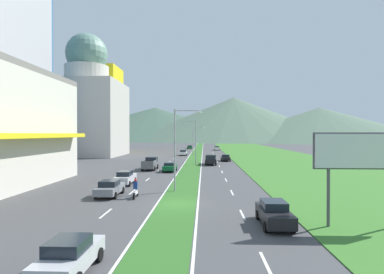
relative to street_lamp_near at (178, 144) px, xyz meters
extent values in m
plane|color=#424244|center=(0.43, -5.87, -4.95)|extent=(600.00, 600.00, 0.00)
cube|color=#2D6023|center=(0.43, 54.13, -4.92)|extent=(3.20, 240.00, 0.06)
cube|color=#387028|center=(21.03, 54.13, -4.92)|extent=(24.00, 240.00, 0.06)
cube|color=silver|center=(-4.67, -17.38, -4.94)|extent=(0.16, 2.80, 0.01)
cube|color=silver|center=(-4.67, -8.89, -4.94)|extent=(0.16, 2.80, 0.01)
cube|color=silver|center=(-4.67, -0.40, -4.94)|extent=(0.16, 2.80, 0.01)
cube|color=silver|center=(-4.67, 8.08, -4.94)|extent=(0.16, 2.80, 0.01)
cube|color=silver|center=(-4.67, 16.57, -4.94)|extent=(0.16, 2.80, 0.01)
cube|color=silver|center=(-4.67, 25.06, -4.94)|extent=(0.16, 2.80, 0.01)
cube|color=silver|center=(-4.67, 33.55, -4.94)|extent=(0.16, 2.80, 0.01)
cube|color=silver|center=(-4.67, 42.04, -4.94)|extent=(0.16, 2.80, 0.01)
cube|color=silver|center=(-4.67, 50.53, -4.94)|extent=(0.16, 2.80, 0.01)
cube|color=silver|center=(-4.67, 59.02, -4.94)|extent=(0.16, 2.80, 0.01)
cube|color=silver|center=(-4.67, 67.51, -4.94)|extent=(0.16, 2.80, 0.01)
cube|color=silver|center=(5.53, -17.38, -4.94)|extent=(0.16, 2.80, 0.01)
cube|color=silver|center=(5.53, -8.89, -4.94)|extent=(0.16, 2.80, 0.01)
cube|color=silver|center=(5.53, -0.40, -4.94)|extent=(0.16, 2.80, 0.01)
cube|color=silver|center=(5.53, 8.08, -4.94)|extent=(0.16, 2.80, 0.01)
cube|color=silver|center=(5.53, 16.57, -4.94)|extent=(0.16, 2.80, 0.01)
cube|color=silver|center=(5.53, 25.06, -4.94)|extent=(0.16, 2.80, 0.01)
cube|color=silver|center=(5.53, 33.55, -4.94)|extent=(0.16, 2.80, 0.01)
cube|color=silver|center=(5.53, 42.04, -4.94)|extent=(0.16, 2.80, 0.01)
cube|color=silver|center=(5.53, 50.53, -4.94)|extent=(0.16, 2.80, 0.01)
cube|color=silver|center=(5.53, 59.02, -4.94)|extent=(0.16, 2.80, 0.01)
cube|color=silver|center=(5.53, 67.51, -4.94)|extent=(0.16, 2.80, 0.01)
cube|color=silver|center=(-1.32, 54.13, -4.94)|extent=(0.16, 240.00, 0.01)
cube|color=silver|center=(2.18, 54.13, -4.94)|extent=(0.16, 240.00, 0.01)
cube|color=yellow|center=(-15.35, -1.63, 0.77)|extent=(2.82, 24.33, 0.64)
cube|color=#B2B2B7|center=(-31.07, 26.08, 23.59)|extent=(0.10, 17.66, 52.52)
cube|color=#B7B2A8|center=(-29.41, 50.94, 5.08)|extent=(18.82, 18.82, 20.05)
cylinder|color=beige|center=(-29.41, 50.94, 17.33)|extent=(11.66, 11.66, 4.44)
sphere|color=slate|center=(-29.41, 50.94, 22.88)|extent=(11.11, 11.11, 11.11)
cube|color=yellow|center=(-31.85, 68.99, 9.10)|extent=(12.24, 12.24, 28.09)
cone|color=#3D5647|center=(-49.57, 291.49, 12.07)|extent=(228.32, 228.32, 34.04)
cone|color=#516B56|center=(30.27, 252.61, 14.93)|extent=(198.35, 198.35, 39.75)
cone|color=#516B56|center=(95.92, 218.51, 8.67)|extent=(170.47, 170.47, 27.24)
cylinder|color=#99999E|center=(-0.34, -0.03, -0.69)|extent=(0.18, 0.18, 8.53)
cylinder|color=#99999E|center=(0.94, 0.08, 3.43)|extent=(2.57, 0.31, 0.10)
ellipsoid|color=silver|center=(2.22, 0.19, 3.23)|extent=(0.56, 0.28, 0.20)
cylinder|color=#99999E|center=(1.08, 26.92, -0.66)|extent=(0.18, 0.18, 8.57)
cylinder|color=#99999E|center=(-0.20, 26.84, 3.47)|extent=(2.58, 0.25, 0.10)
ellipsoid|color=silver|center=(-1.49, 26.76, 3.27)|extent=(0.56, 0.28, 0.20)
cylinder|color=#99999E|center=(-0.51, 53.86, -0.93)|extent=(0.18, 0.18, 8.04)
cylinder|color=#99999E|center=(1.05, 53.84, 2.94)|extent=(3.13, 0.14, 0.10)
ellipsoid|color=silver|center=(2.62, 53.82, 2.74)|extent=(0.56, 0.28, 0.20)
cylinder|color=#4C4C51|center=(10.62, -11.68, -3.05)|extent=(0.20, 0.20, 3.81)
cube|color=silver|center=(12.67, -11.78, -0.07)|extent=(5.85, 0.16, 2.15)
cube|color=#4C4C51|center=(12.67, -11.66, -0.07)|extent=(6.05, 0.08, 2.35)
cube|color=black|center=(7.41, 35.56, -4.31)|extent=(1.84, 4.27, 0.63)
cube|color=black|center=(7.41, 35.73, -3.76)|extent=(1.58, 1.88, 0.47)
cylinder|color=black|center=(8.29, 34.24, -4.63)|extent=(0.22, 0.64, 0.64)
cylinder|color=black|center=(6.52, 34.24, -4.63)|extent=(0.22, 0.64, 0.64)
cylinder|color=black|center=(8.29, 36.89, -4.63)|extent=(0.22, 0.64, 0.64)
cylinder|color=black|center=(6.52, 36.89, -4.63)|extent=(0.22, 0.64, 0.64)
cube|color=#B2B2B7|center=(-6.58, 4.07, -4.26)|extent=(1.70, 4.52, 0.74)
cube|color=black|center=(-6.58, 3.89, -3.62)|extent=(1.46, 1.99, 0.54)
cylinder|color=black|center=(-7.39, 5.47, -4.63)|extent=(0.22, 0.64, 0.64)
cylinder|color=black|center=(-5.76, 5.47, -4.63)|extent=(0.22, 0.64, 0.64)
cylinder|color=black|center=(-7.39, 2.67, -4.63)|extent=(0.22, 0.64, 0.64)
cylinder|color=black|center=(-5.76, 2.67, -4.63)|extent=(0.22, 0.64, 0.64)
cube|color=#B2B2B7|center=(-3.04, -18.66, -4.29)|extent=(1.74, 4.02, 0.68)
cube|color=black|center=(-3.04, -18.82, -3.68)|extent=(1.50, 1.77, 0.53)
cylinder|color=black|center=(-3.88, -17.41, -4.63)|extent=(0.22, 0.64, 0.64)
cylinder|color=black|center=(-2.21, -17.41, -4.63)|extent=(0.22, 0.64, 0.64)
cube|color=black|center=(7.26, -11.49, -4.25)|extent=(1.73, 4.39, 0.76)
cube|color=black|center=(7.26, -11.32, -3.62)|extent=(1.49, 1.93, 0.51)
cylinder|color=black|center=(8.09, -12.85, -4.63)|extent=(0.22, 0.64, 0.64)
cylinder|color=black|center=(6.43, -12.85, -4.63)|extent=(0.22, 0.64, 0.64)
cylinder|color=black|center=(8.09, -10.13, -4.63)|extent=(0.22, 0.64, 0.64)
cylinder|color=black|center=(6.43, -10.13, -4.63)|extent=(0.22, 0.64, 0.64)
cube|color=#0C5128|center=(-2.74, 16.74, -4.29)|extent=(1.89, 4.30, 0.69)
cube|color=black|center=(-2.74, 16.57, -3.73)|extent=(1.62, 1.89, 0.42)
cylinder|color=black|center=(-3.65, 18.07, -4.63)|extent=(0.22, 0.64, 0.64)
cylinder|color=black|center=(-1.84, 18.07, -4.63)|extent=(0.22, 0.64, 0.64)
cylinder|color=black|center=(-3.65, 15.41, -4.63)|extent=(0.22, 0.64, 0.64)
cylinder|color=black|center=(-1.84, 15.41, -4.63)|extent=(0.22, 0.64, 0.64)
cube|color=silver|center=(-3.05, 52.50, -4.28)|extent=(1.89, 4.33, 0.71)
cube|color=black|center=(-3.05, 52.33, -3.67)|extent=(1.63, 1.91, 0.51)
cylinder|color=black|center=(-3.96, 53.85, -4.63)|extent=(0.22, 0.64, 0.64)
cylinder|color=black|center=(-2.15, 53.85, -4.63)|extent=(0.22, 0.64, 0.64)
cylinder|color=black|center=(-3.96, 51.16, -4.63)|extent=(0.22, 0.64, 0.64)
cylinder|color=black|center=(-2.15, 51.16, -4.63)|extent=(0.22, 0.64, 0.64)
cube|color=silver|center=(7.39, 79.67, -4.27)|extent=(1.89, 4.07, 0.72)
cube|color=black|center=(7.39, 79.83, -3.69)|extent=(1.63, 1.79, 0.43)
cylinder|color=black|center=(8.30, 78.41, -4.63)|extent=(0.22, 0.64, 0.64)
cylinder|color=black|center=(6.49, 78.41, -4.63)|extent=(0.22, 0.64, 0.64)
cylinder|color=black|center=(8.30, 80.93, -4.63)|extent=(0.22, 0.64, 0.64)
cylinder|color=black|center=(6.49, 80.93, -4.63)|extent=(0.22, 0.64, 0.64)
cube|color=#0C5128|center=(-2.97, 89.79, -4.31)|extent=(1.87, 4.75, 0.63)
cube|color=black|center=(-2.97, 89.60, -3.77)|extent=(1.61, 2.09, 0.45)
cylinder|color=black|center=(-3.87, 91.26, -4.63)|extent=(0.22, 0.64, 0.64)
cylinder|color=black|center=(-2.08, 91.26, -4.63)|extent=(0.22, 0.64, 0.64)
cylinder|color=black|center=(-3.87, 88.32, -4.63)|extent=(0.22, 0.64, 0.64)
cylinder|color=black|center=(-2.08, 88.32, -4.63)|extent=(0.22, 0.64, 0.64)
cube|color=slate|center=(-6.34, -2.54, -4.29)|extent=(1.84, 4.29, 0.68)
cube|color=black|center=(-6.34, -2.71, -3.69)|extent=(1.58, 1.89, 0.53)
cylinder|color=black|center=(-7.23, -1.21, -4.63)|extent=(0.22, 0.64, 0.64)
cylinder|color=black|center=(-5.46, -1.21, -4.63)|extent=(0.22, 0.64, 0.64)
cylinder|color=black|center=(-7.23, -3.87, -4.63)|extent=(0.22, 0.64, 0.64)
cylinder|color=black|center=(-5.46, -3.87, -4.63)|extent=(0.22, 0.64, 0.64)
cube|color=#515459|center=(-6.27, 18.90, -4.15)|extent=(2.00, 5.40, 0.80)
cube|color=black|center=(-6.27, 20.50, -3.35)|extent=(1.84, 2.00, 0.80)
cube|color=#515459|center=(-7.21, 17.80, -3.53)|extent=(0.10, 3.20, 0.44)
cube|color=#515459|center=(-5.33, 17.80, -3.53)|extent=(0.10, 3.20, 0.44)
cube|color=#515459|center=(-6.27, 16.25, -3.53)|extent=(1.84, 0.10, 0.44)
cylinder|color=black|center=(-7.23, 20.52, -4.55)|extent=(0.26, 0.80, 0.80)
cylinder|color=black|center=(-5.31, 20.52, -4.55)|extent=(0.26, 0.80, 0.80)
cylinder|color=black|center=(-7.23, 17.28, -4.55)|extent=(0.26, 0.80, 0.80)
cylinder|color=black|center=(-5.31, 17.28, -4.55)|extent=(0.26, 0.80, 0.80)
cube|color=black|center=(3.96, 27.83, -4.15)|extent=(2.00, 5.40, 0.80)
cube|color=black|center=(3.96, 26.23, -3.35)|extent=(1.84, 2.00, 0.80)
cube|color=black|center=(4.90, 28.93, -3.53)|extent=(0.10, 3.20, 0.44)
cube|color=black|center=(3.02, 28.93, -3.53)|extent=(0.10, 3.20, 0.44)
cube|color=black|center=(3.96, 30.48, -3.53)|extent=(1.84, 0.10, 0.44)
cylinder|color=black|center=(4.92, 26.21, -4.55)|extent=(0.26, 0.80, 0.80)
cylinder|color=black|center=(3.00, 26.21, -4.55)|extent=(0.26, 0.80, 0.80)
cylinder|color=black|center=(4.92, 29.45, -4.55)|extent=(0.26, 0.80, 0.80)
cylinder|color=black|center=(3.00, 29.45, -4.55)|extent=(0.26, 0.80, 0.80)
cylinder|color=black|center=(-3.66, -2.64, -4.65)|extent=(0.10, 0.60, 0.60)
cylinder|color=black|center=(-3.66, -4.04, -4.65)|extent=(0.12, 0.60, 0.60)
cube|color=silver|center=(-3.66, -3.34, -4.47)|extent=(0.20, 1.12, 0.25)
ellipsoid|color=silver|center=(-3.66, -3.14, -4.12)|extent=(0.24, 0.44, 0.24)
cube|color=navy|center=(-3.66, -3.44, -3.75)|extent=(0.36, 0.28, 0.70)
sphere|color=red|center=(-3.66, -3.39, -3.28)|extent=(0.26, 0.26, 0.26)
camera|label=1|loc=(2.69, -31.38, 1.01)|focal=28.50mm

